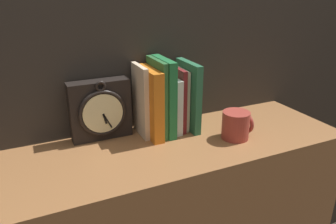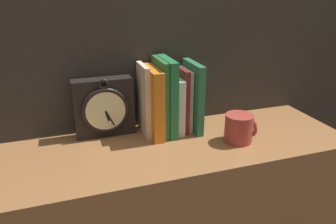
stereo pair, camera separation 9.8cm
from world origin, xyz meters
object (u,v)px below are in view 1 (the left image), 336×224
book_slot5_maroon (177,99)px  book_slot0_cream (140,101)px  clock (101,110)px  book_slot1_orange (150,103)px  book_slot3_green (164,97)px  book_slot6_cream (180,98)px  book_slot7_green (188,96)px  book_slot2_green (157,98)px  mug (236,125)px  book_slot4_white (171,104)px

book_slot5_maroon → book_slot0_cream: bearing=178.1°
clock → book_slot1_orange: size_ratio=0.88×
book_slot1_orange → book_slot3_green: bearing=4.0°
book_slot6_cream → book_slot7_green: size_ratio=0.90×
clock → book_slot2_green: bearing=-12.6°
book_slot2_green → book_slot5_maroon: (0.08, 0.01, -0.02)m
book_slot2_green → book_slot3_green: book_slot3_green is taller
book_slot6_cream → book_slot2_green: bearing=-171.2°
book_slot5_maroon → clock: bearing=173.1°
book_slot0_cream → book_slot3_green: (0.08, -0.02, 0.01)m
mug → book_slot7_green: bearing=126.6°
book_slot4_white → book_slot6_cream: 0.04m
book_slot0_cream → mug: size_ratio=2.48×
book_slot1_orange → book_slot7_green: bearing=1.1°
book_slot1_orange → book_slot2_green: bearing=12.2°
book_slot2_green → book_slot6_cream: (0.09, 0.01, -0.02)m
book_slot5_maroon → book_slot4_white: bearing=-172.0°
book_slot0_cream → book_slot5_maroon: (0.13, -0.00, -0.01)m
clock → book_slot0_cream: 0.13m
book_slot5_maroon → mug: bearing=-47.1°
book_slot6_cream → book_slot7_green: 0.03m
book_slot2_green → book_slot5_maroon: bearing=6.8°
book_slot5_maroon → mug: 0.22m
book_slot3_green → book_slot4_white: 0.05m
book_slot3_green → book_slot5_maroon: book_slot3_green is taller
book_slot6_cream → book_slot7_green: bearing=-39.4°
book_slot6_cream → book_slot3_green: bearing=-166.3°
book_slot0_cream → book_slot6_cream: size_ratio=1.12×
clock → book_slot0_cream: book_slot0_cream is taller
clock → book_slot0_cream: bearing=-11.9°
book_slot1_orange → mug: (0.24, -0.14, -0.07)m
book_slot6_cream → mug: 0.21m
book_slot5_maroon → book_slot6_cream: bearing=17.8°
clock → book_slot0_cream: size_ratio=0.85×
book_slot4_white → book_slot7_green: 0.06m
book_slot0_cream → book_slot7_green: book_slot0_cream is taller
book_slot7_green → book_slot4_white: bearing=170.9°
book_slot2_green → mug: 0.27m
book_slot2_green → book_slot6_cream: bearing=8.8°
book_slot7_green → mug: (0.10, -0.14, -0.07)m
book_slot4_white → book_slot7_green: (0.06, -0.01, 0.02)m
book_slot3_green → book_slot4_white: bearing=15.2°
mug → clock: bearing=155.2°
book_slot0_cream → mug: book_slot0_cream is taller
mug → book_slot6_cream: bearing=128.5°
book_slot2_green → mug: (0.22, -0.14, -0.08)m
book_slot1_orange → book_slot4_white: size_ratio=1.21×
book_slot0_cream → book_slot5_maroon: size_ratio=1.09×
book_slot3_green → book_slot7_green: book_slot3_green is taller
book_slot1_orange → mug: 0.29m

